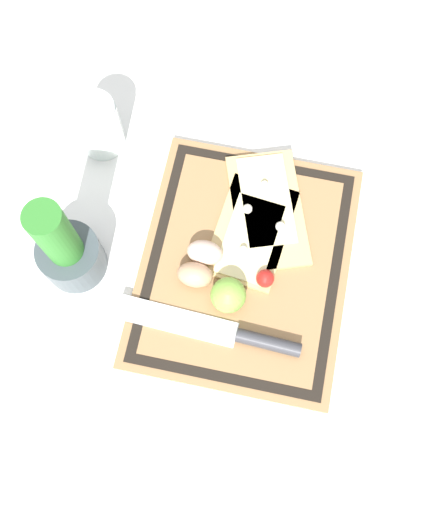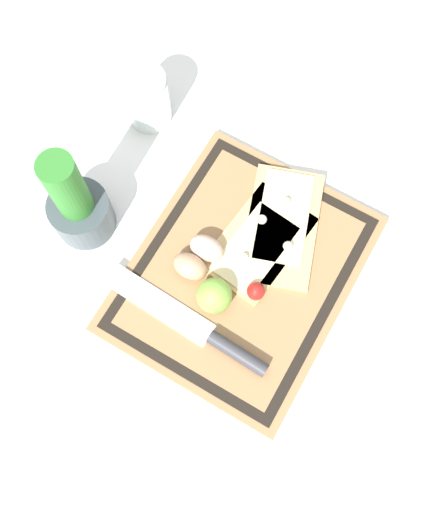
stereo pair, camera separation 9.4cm
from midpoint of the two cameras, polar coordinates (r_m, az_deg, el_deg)
name	(u,v)px [view 1 (the left image)]	position (r m, az deg, el deg)	size (l,w,h in m)	color
ground_plane	(244,267)	(0.97, -0.35, -1.50)	(6.00, 6.00, 0.00)	white
cutting_board	(245,266)	(0.96, -0.36, -1.37)	(0.40, 0.33, 0.02)	#997047
pizza_slice_near	(268,208)	(0.98, 1.90, 4.23)	(0.23, 0.17, 0.02)	tan
pizza_slice_far	(249,233)	(0.97, 0.08, 1.82)	(0.19, 0.13, 0.02)	tan
knife	(238,335)	(0.92, -1.12, -8.04)	(0.05, 0.29, 0.02)	silver
egg_brown	(195,275)	(0.93, -5.22, -2.24)	(0.04, 0.06, 0.04)	tan
egg_pink	(205,252)	(0.94, -4.23, -0.03)	(0.04, 0.06, 0.04)	beige
lime	(228,295)	(0.91, -2.08, -4.20)	(0.06, 0.06, 0.06)	#7FB742
cherry_tomato_red	(265,278)	(0.93, 1.53, -2.59)	(0.03, 0.03, 0.03)	red
herb_pot	(67,250)	(0.94, -17.13, 0.11)	(0.10, 0.10, 0.21)	#3D474C
sauce_jar	(99,128)	(1.05, -14.00, 11.42)	(0.08, 0.08, 0.11)	silver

